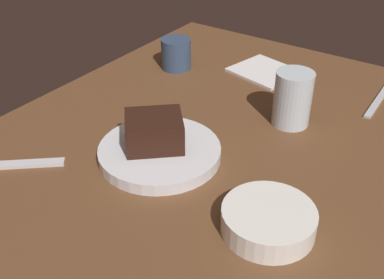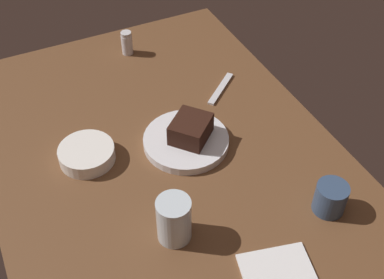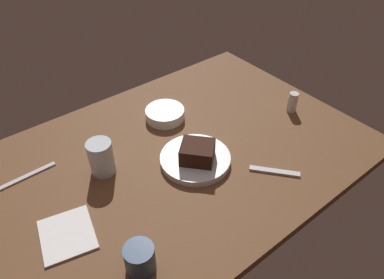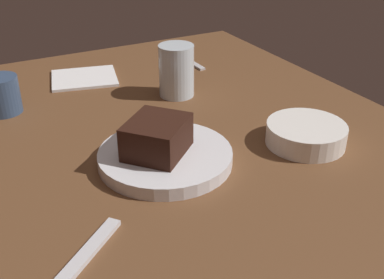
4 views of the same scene
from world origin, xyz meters
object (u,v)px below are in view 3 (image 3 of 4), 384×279
Objects in this scene: butter_knife at (24,177)px; folded_napkin at (67,234)px; coffee_cup at (140,259)px; dessert_spoon at (275,171)px; dessert_plate at (195,159)px; water_glass at (101,158)px; salt_shaker at (293,102)px; side_bowl at (165,114)px; chocolate_cake_slice at (197,152)px.

folded_napkin is (-1.66, 26.77, 0.05)cm from butter_knife.
dessert_spoon is at bearing -178.12° from coffee_cup.
water_glass is at bearing -30.24° from dessert_plate.
salt_shaker reaches higher than dessert_plate.
folded_napkin is (9.86, -19.20, -3.37)cm from coffee_cup.
water_glass reaches higher than salt_shaker.
folded_napkin is at bearing -62.82° from coffee_cup.
salt_shaker is 79.25cm from coffee_cup.
salt_shaker is 46.16cm from side_bowl.
coffee_cup is (32.44, 19.95, 2.59)cm from dessert_plate.
water_glass is at bearing -140.95° from folded_napkin.
water_glass is at bearing -12.19° from salt_shaker.
folded_napkin is (42.04, -0.47, -4.63)cm from chocolate_cake_slice.
butter_knife is (11.52, -45.96, -3.42)cm from coffee_cup.
dessert_plate is 1.14× the size of butter_knife.
salt_shaker reaches higher than folded_napkin.
dessert_spoon reaches higher than butter_knife.
dessert_plate is 2.20× the size of chocolate_cake_slice.
dessert_plate is 2.92× the size of salt_shaker.
water_glass is at bearing -32.64° from chocolate_cake_slice.
water_glass reaches higher than side_bowl.
chocolate_cake_slice is 0.52× the size of butter_knife.
dessert_spoon is (28.73, 17.59, -3.32)cm from salt_shaker.
folded_napkin reaches higher than butter_knife.
dessert_spoon is (-15.73, 18.37, -0.73)cm from dessert_plate.
folded_napkin is (47.96, 24.93, -1.55)cm from side_bowl.
salt_shaker is (-44.46, 0.77, 2.59)cm from dessert_plate.
dessert_plate is at bearing 76.81° from side_bowl.
water_glass reaches higher than butter_knife.
folded_napkin is (86.75, -0.02, -3.37)cm from salt_shaker.
dessert_spoon is (-48.16, -1.58, -3.32)cm from coffee_cup.
water_glass is 0.73× the size of dessert_spoon.
folded_napkin is (42.29, 0.75, -0.78)cm from dessert_plate.
chocolate_cake_slice is 0.66× the size of dessert_spoon.
dessert_plate is 1.45× the size of dessert_spoon.
side_bowl is 0.95× the size of folded_napkin.
dessert_plate is 1.99× the size of water_glass.
chocolate_cake_slice reaches higher than butter_knife.
folded_napkin is at bearing 39.05° from water_glass.
coffee_cup reaches higher than side_bowl.
water_glass is 24.03cm from folded_napkin.
dessert_plate is at bearing -31.99° from butter_knife.
dessert_spoon is 60.63cm from folded_napkin.
dessert_spoon is 74.37cm from butter_knife.
side_bowl is 58.32cm from coffee_cup.
chocolate_cake_slice reaches higher than folded_napkin.
dessert_plate reaches higher than dessert_spoon.
side_bowl is at bearing -3.49° from butter_knife.
coffee_cup is (8.36, 33.98, -1.79)cm from water_glass.
dessert_spoon is (-15.98, 17.15, -4.58)cm from chocolate_cake_slice.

